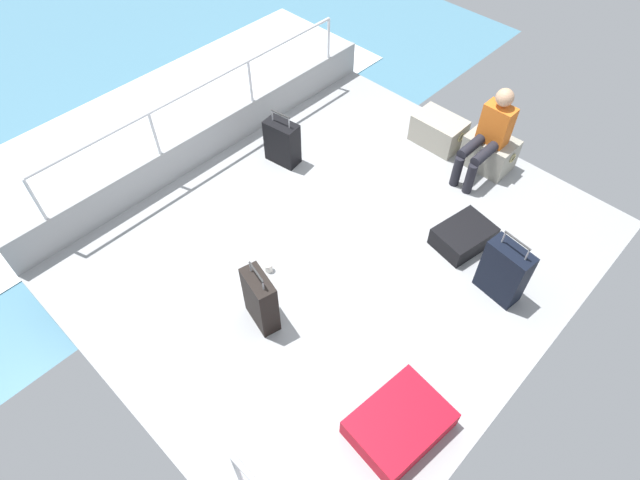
% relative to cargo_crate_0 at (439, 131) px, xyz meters
% --- Properties ---
extents(ground_plane, '(4.40, 5.20, 0.06)m').
position_rel_cargo_crate_0_xyz_m(ground_plane, '(0.30, -2.12, -0.22)').
color(ground_plane, '#939699').
extents(gunwale_port, '(0.06, 5.20, 0.45)m').
position_rel_cargo_crate_0_xyz_m(gunwale_port, '(-1.87, -2.12, 0.04)').
color(gunwale_port, '#939699').
rests_on(gunwale_port, ground_plane).
extents(railing_port, '(0.04, 4.20, 1.02)m').
position_rel_cargo_crate_0_xyz_m(railing_port, '(-1.87, -2.12, 0.60)').
color(railing_port, silver).
rests_on(railing_port, ground_plane).
extents(sea_wake, '(12.00, 12.00, 0.01)m').
position_rel_cargo_crate_0_xyz_m(sea_wake, '(-3.30, -2.12, -0.53)').
color(sea_wake, teal).
rests_on(sea_wake, ground_plane).
extents(cargo_crate_0, '(0.66, 0.41, 0.37)m').
position_rel_cargo_crate_0_xyz_m(cargo_crate_0, '(0.00, 0.00, 0.00)').
color(cargo_crate_0, '#9E9989').
rests_on(cargo_crate_0, ground_plane).
extents(cargo_crate_1, '(0.61, 0.41, 0.40)m').
position_rel_cargo_crate_0_xyz_m(cargo_crate_1, '(0.69, 0.07, 0.02)').
color(cargo_crate_1, gray).
rests_on(cargo_crate_1, ground_plane).
extents(passenger_seated, '(0.34, 0.66, 1.10)m').
position_rel_cargo_crate_0_xyz_m(passenger_seated, '(0.69, -0.11, 0.40)').
color(passenger_seated, orange).
rests_on(passenger_seated, ground_plane).
extents(suitcase_0, '(0.67, 0.85, 0.22)m').
position_rel_cargo_crate_0_xyz_m(suitcase_0, '(1.96, -3.25, -0.08)').
color(suitcase_0, '#B70C1E').
rests_on(suitcase_0, ground_plane).
extents(suitcase_1, '(0.42, 0.27, 0.76)m').
position_rel_cargo_crate_0_xyz_m(suitcase_1, '(0.35, -3.31, 0.14)').
color(suitcase_1, black).
rests_on(suitcase_1, ground_plane).
extents(suitcase_2, '(0.54, 0.67, 0.22)m').
position_rel_cargo_crate_0_xyz_m(suitcase_2, '(1.19, -1.18, -0.07)').
color(suitcase_2, black).
rests_on(suitcase_2, ground_plane).
extents(suitcase_3, '(0.46, 0.27, 0.80)m').
position_rel_cargo_crate_0_xyz_m(suitcase_3, '(1.80, -1.48, 0.14)').
color(suitcase_3, black).
rests_on(suitcase_3, ground_plane).
extents(suitcase_4, '(0.43, 0.28, 0.71)m').
position_rel_cargo_crate_0_xyz_m(suitcase_4, '(-1.17, -1.59, 0.09)').
color(suitcase_4, black).
rests_on(suitcase_4, ground_plane).
extents(paper_cup, '(0.08, 0.08, 0.10)m').
position_rel_cargo_crate_0_xyz_m(paper_cup, '(-0.04, -2.88, -0.14)').
color(paper_cup, white).
rests_on(paper_cup, ground_plane).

